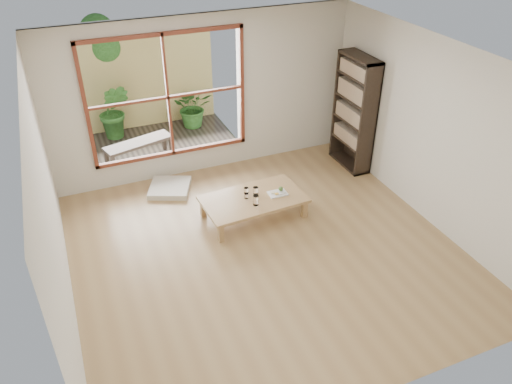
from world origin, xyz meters
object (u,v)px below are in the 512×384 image
(low_table, at_px, (254,200))
(bookshelf, at_px, (354,113))
(food_tray, at_px, (278,192))
(garden_bench, at_px, (139,145))

(low_table, distance_m, bookshelf, 2.42)
(bookshelf, bearing_deg, low_table, -158.86)
(bookshelf, xyz_separation_m, food_tray, (-1.78, -0.87, -0.62))
(low_table, bearing_deg, food_tray, -7.58)
(food_tray, bearing_deg, bookshelf, 27.20)
(low_table, distance_m, food_tray, 0.39)
(low_table, relative_size, garden_bench, 1.23)
(food_tray, distance_m, garden_bench, 2.83)
(bookshelf, xyz_separation_m, garden_bench, (-3.38, 1.47, -0.62))
(low_table, xyz_separation_m, food_tray, (0.38, -0.03, 0.06))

